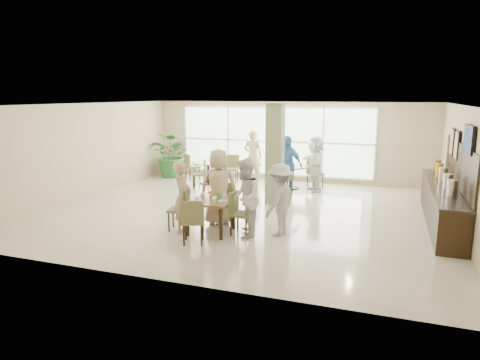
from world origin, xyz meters
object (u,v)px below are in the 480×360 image
(teen_left, at_px, (183,197))
(teen_right, at_px, (245,198))
(round_table_right, at_px, (291,171))
(teen_standing, at_px, (280,200))
(teen_far, at_px, (219,187))
(round_table_left, at_px, (208,167))
(adult_b, at_px, (316,164))
(buffet_counter, at_px, (443,202))
(adult_a, at_px, (286,165))
(main_table, at_px, (211,204))
(potted_plant, at_px, (172,155))
(adult_standing, at_px, (253,156))

(teen_left, relative_size, teen_right, 0.93)
(round_table_right, relative_size, teen_standing, 0.73)
(teen_right, xyz_separation_m, teen_standing, (0.69, 0.34, -0.06))
(teen_left, xyz_separation_m, teen_far, (0.56, 0.78, 0.11))
(round_table_left, bearing_deg, adult_b, 1.21)
(buffet_counter, xyz_separation_m, adult_a, (-4.25, 1.97, 0.36))
(teen_far, relative_size, teen_standing, 1.14)
(main_table, relative_size, teen_far, 0.52)
(teen_standing, xyz_separation_m, adult_a, (-0.79, 4.02, 0.11))
(potted_plant, distance_m, teen_right, 7.34)
(potted_plant, relative_size, adult_standing, 0.91)
(main_table, bearing_deg, round_table_right, 82.71)
(teen_far, height_order, teen_standing, teen_far)
(buffet_counter, xyz_separation_m, adult_standing, (-5.78, 3.33, 0.36))
(main_table, xyz_separation_m, adult_b, (1.48, 5.02, 0.22))
(round_table_left, bearing_deg, buffet_counter, -19.63)
(round_table_left, xyz_separation_m, teen_far, (2.13, -4.27, 0.33))
(teen_right, xyz_separation_m, adult_b, (0.69, 5.02, 0.02))
(round_table_right, height_order, teen_standing, teen_standing)
(round_table_left, xyz_separation_m, buffet_counter, (7.16, -2.55, -0.03))
(round_table_right, height_order, potted_plant, potted_plant)
(potted_plant, xyz_separation_m, adult_b, (5.43, -0.58, 0.05))
(potted_plant, relative_size, adult_a, 0.92)
(adult_b, bearing_deg, adult_standing, -129.73)
(teen_standing, height_order, adult_b, adult_b)
(teen_standing, bearing_deg, teen_far, -88.82)
(adult_b, bearing_deg, round_table_right, -120.99)
(buffet_counter, distance_m, teen_left, 6.12)
(buffet_counter, xyz_separation_m, teen_standing, (-3.46, -2.05, 0.24))
(round_table_left, bearing_deg, adult_standing, 29.31)
(teen_left, distance_m, teen_standing, 2.17)
(round_table_left, height_order, buffet_counter, buffet_counter)
(adult_a, relative_size, adult_b, 1.03)
(teen_right, bearing_deg, adult_b, 158.60)
(teen_far, bearing_deg, adult_b, -132.32)
(teen_far, relative_size, adult_standing, 0.99)
(main_table, height_order, adult_a, adult_a)
(teen_left, height_order, teen_far, teen_far)
(main_table, distance_m, adult_b, 5.24)
(round_table_left, height_order, teen_left, teen_left)
(teen_right, height_order, adult_b, adult_b)
(adult_standing, bearing_deg, adult_b, 159.62)
(teen_right, relative_size, adult_b, 0.98)
(round_table_right, bearing_deg, teen_far, -99.43)
(main_table, relative_size, adult_standing, 0.51)
(teen_right, bearing_deg, main_table, -103.33)
(main_table, xyz_separation_m, round_table_right, (0.66, 5.14, -0.07))
(main_table, relative_size, round_table_right, 0.81)
(teen_standing, distance_m, adult_a, 4.10)
(round_table_left, height_order, teen_standing, teen_standing)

